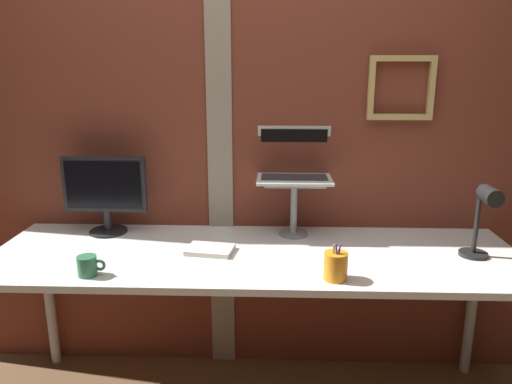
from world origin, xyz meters
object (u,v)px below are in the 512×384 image
(coffee_mug, at_px, (88,266))
(desk_lamp, at_px, (484,215))
(pen_cup, at_px, (336,266))
(monitor, at_px, (105,189))
(laptop, at_px, (294,164))

(coffee_mug, bearing_deg, desk_lamp, 7.29)
(pen_cup, relative_size, coffee_mug, 1.36)
(monitor, height_order, desk_lamp, monitor)
(laptop, distance_m, coffee_mug, 1.04)
(laptop, relative_size, coffee_mug, 3.15)
(laptop, bearing_deg, pen_cup, -75.80)
(pen_cup, distance_m, coffee_mug, 0.96)
(laptop, bearing_deg, monitor, -175.68)
(desk_lamp, distance_m, coffee_mug, 1.61)
(monitor, bearing_deg, desk_lamp, -9.86)
(pen_cup, bearing_deg, monitor, 154.78)
(laptop, xyz_separation_m, coffee_mug, (-0.82, -0.56, -0.30))
(desk_lamp, bearing_deg, monitor, 170.14)
(laptop, height_order, pen_cup, laptop)
(laptop, distance_m, pen_cup, 0.65)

